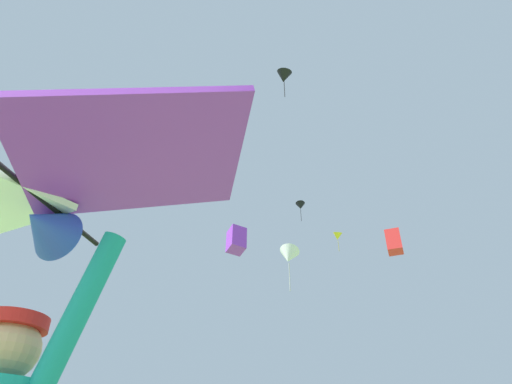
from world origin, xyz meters
The scene contains 8 objects.
held_stunt_kite centered at (0.14, 0.19, 2.16)m, with size 2.01×1.18×0.42m.
distant_kite_purple_mid_left centered at (-6.70, 15.94, 10.85)m, with size 1.10×1.20×1.33m.
distant_kite_purple_overhead_distant centered at (-7.98, 11.05, 13.59)m, with size 1.19×1.19×0.31m.
distant_kite_red_high_left centered at (-0.40, 23.48, 13.02)m, with size 0.89×0.96×1.38m.
distant_kite_black_mid_right centered at (-3.07, 13.17, 17.38)m, with size 0.93×0.95×1.72m.
distant_kite_yellow_low_right centered at (-5.22, 31.09, 18.12)m, with size 0.87×0.93×1.76m.
distant_kite_black_low_left centered at (-7.71, 29.72, 20.79)m, with size 1.05×1.09×1.76m.
distant_kite_white_far_center centered at (-6.12, 21.61, 12.40)m, with size 1.45×1.66×2.77m.
Camera 1 is at (1.65, -0.93, 1.05)m, focal length 31.93 mm.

